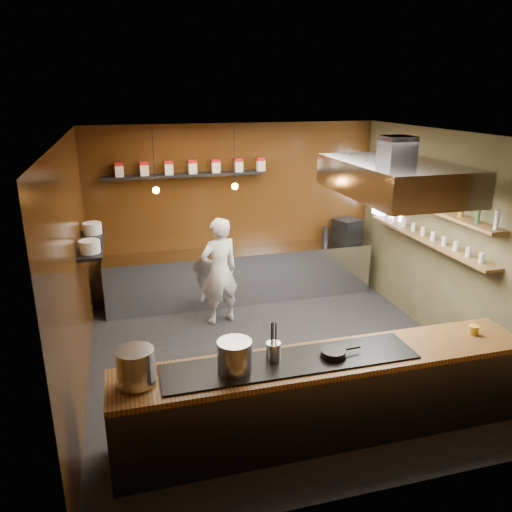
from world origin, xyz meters
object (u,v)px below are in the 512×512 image
object	(u,v)px
chef	(219,271)
stockpot_small	(235,356)
extractor_hood	(395,178)
espresso_machine	(347,230)
stockpot_large	(136,367)

from	to	relation	value
chef	stockpot_small	bearing A→B (deg)	65.31
extractor_hood	espresso_machine	distance (m)	3.02
stockpot_small	chef	xyz separation A→B (m)	(0.45, 3.01, -0.25)
stockpot_large	stockpot_small	world-z (taller)	stockpot_large
stockpot_large	espresso_machine	distance (m)	5.43
espresso_machine	stockpot_large	bearing A→B (deg)	-155.00
extractor_hood	espresso_machine	world-z (taller)	extractor_hood
stockpot_large	stockpot_small	xyz separation A→B (m)	(0.92, -0.03, -0.01)
stockpot_large	stockpot_small	distance (m)	0.92
extractor_hood	stockpot_small	size ratio (longest dim) A/B	5.96
chef	stockpot_large	bearing A→B (deg)	49.11
stockpot_small	espresso_machine	world-z (taller)	espresso_machine
extractor_hood	stockpot_small	xyz separation A→B (m)	(-2.28, -1.23, -1.41)
stockpot_large	chef	world-z (taller)	chef
stockpot_small	chef	size ratio (longest dim) A/B	0.20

